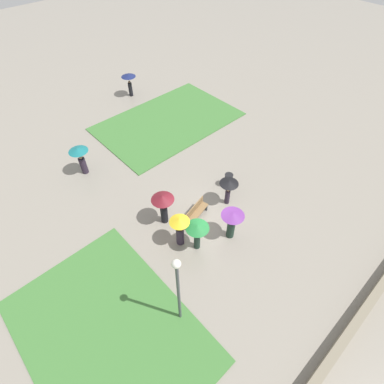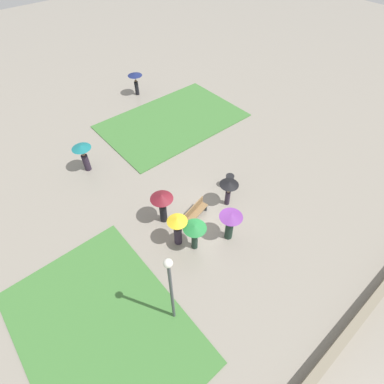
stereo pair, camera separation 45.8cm
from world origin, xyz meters
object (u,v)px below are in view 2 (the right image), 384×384
Objects in this scene: crowd_person_purple at (230,221)px; lone_walker_far_path at (135,79)px; lamp_post at (171,285)px; crowd_person_green at (195,231)px; park_bench at (194,213)px; trash_bin at (229,181)px; crowd_person_black at (229,187)px; crowd_person_yellow at (178,227)px; lone_walker_mid_plaza at (83,153)px; crowd_person_maroon at (162,202)px.

crowd_person_purple reaches higher than lone_walker_far_path.
lamp_post is 3.91m from crowd_person_green.
trash_bin is (3.14, 0.49, -0.03)m from park_bench.
crowd_person_black is 3.73m from crowd_person_yellow.
crowd_person_black is at bearing 26.33° from lamp_post.
lamp_post is at bearing -153.62° from park_bench.
lone_walker_mid_plaza is (-1.39, 8.73, -0.01)m from crowd_person_green.
crowd_person_black reaches higher than trash_bin.
lone_walker_far_path is (4.42, 15.24, 0.08)m from crowd_person_purple.
crowd_person_black is at bearing 59.19° from crowd_person_yellow.
crowd_person_maroon reaches higher than trash_bin.
park_bench is at bearing 14.12° from crowd_person_purple.
lamp_post is at bearing 51.00° from lone_walker_far_path.
lone_walker_far_path is (4.96, 13.19, 0.90)m from park_bench.
park_bench is 1.05× the size of crowd_person_green.
crowd_person_maroon reaches higher than park_bench.
crowd_person_maroon is 1.05× the size of lone_walker_mid_plaza.
lone_walker_mid_plaza is at bearing 127.43° from crowd_person_green.
crowd_person_green is 0.89× the size of crowd_person_maroon.
crowd_person_yellow is 15.32m from lone_walker_far_path.
crowd_person_maroon is at bearing 52.27° from lone_walker_far_path.
crowd_person_black is 9.03m from lone_walker_mid_plaza.
crowd_person_purple is at bearing -89.02° from park_bench.
lone_walker_mid_plaza reaches higher than crowd_person_green.
crowd_person_maroon is at bearing 31.19° from crowd_person_purple.
crowd_person_black is at bearing -55.13° from crowd_person_maroon.
lamp_post reaches higher than crowd_person_yellow.
lone_walker_far_path is 0.97× the size of lone_walker_mid_plaza.
crowd_person_maroon is (2.75, 4.43, -1.48)m from lamp_post.
park_bench is 2.12× the size of trash_bin.
park_bench is at bearing 78.02° from crowd_person_green.
crowd_person_maroon is 1.09× the size of lone_walker_far_path.
lone_walker_far_path is at bearing 95.51° from crowd_person_green.
crowd_person_maroon is (-4.48, 0.49, 1.02)m from trash_bin.
lamp_post is 5.26× the size of trash_bin.
crowd_person_maroon is 3.56m from crowd_person_purple.
lamp_post reaches higher than lone_walker_far_path.
crowd_person_green reaches higher than trash_bin.
crowd_person_green is 1.85m from crowd_person_purple.
crowd_person_purple is (4.63, 1.40, -1.65)m from lamp_post.
crowd_person_green is (-1.19, -1.40, 0.85)m from park_bench.
crowd_person_black is at bearing 67.63° from lone_walker_far_path.
lamp_post is 5.11m from crowd_person_purple.
lone_walker_mid_plaza reaches higher than park_bench.
crowd_person_maroon is (-1.34, 0.98, 0.99)m from park_bench.
crowd_person_yellow is at bearing 54.07° from lone_walker_far_path.
park_bench is 7.82m from lone_walker_mid_plaza.
crowd_person_yellow is (-4.77, -1.12, 0.80)m from trash_bin.
crowd_person_yellow is (-3.72, -0.25, -0.08)m from crowd_person_black.
lone_walker_mid_plaza reaches higher than lone_walker_far_path.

